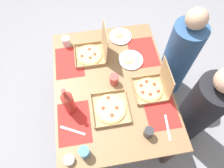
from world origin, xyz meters
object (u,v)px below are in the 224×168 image
object	(u,v)px
plate_middle	(120,36)
condiment_bowl	(69,160)
cup_clear_left	(66,42)
pizza_box_corner_right	(153,87)
cup_clear_right	(114,80)
diner_left_seat	(178,59)
soda_bottle	(68,102)
cup_red	(149,132)
cup_dark	(84,152)
pizza_box_corner_left	(110,108)
pizza_box_center	(93,52)
diner_right_seat	(199,110)
plate_near_right	(130,60)

from	to	relation	value
plate_middle	condiment_bowl	world-z (taller)	condiment_bowl
cup_clear_left	pizza_box_corner_right	bearing A→B (deg)	48.03
cup_clear_right	diner_left_seat	world-z (taller)	diner_left_seat
soda_bottle	cup_red	distance (m)	0.65
pizza_box_corner_right	cup_clear_right	world-z (taller)	pizza_box_corner_right
pizza_box_corner_right	soda_bottle	distance (m)	0.71
cup_red	cup_dark	world-z (taller)	cup_dark
cup_clear_left	diner_left_seat	size ratio (longest dim) A/B	0.08
pizza_box_corner_left	cup_red	bearing A→B (deg)	44.86
soda_bottle	cup_dark	distance (m)	0.39
cup_red	pizza_box_center	bearing A→B (deg)	-158.56
plate_middle	diner_right_seat	bearing A→B (deg)	35.59
pizza_box_corner_right	condiment_bowl	xyz separation A→B (m)	(0.47, -0.74, -0.03)
pizza_box_center	cup_clear_left	bearing A→B (deg)	-125.72
cup_red	diner_left_seat	xyz separation A→B (m)	(-0.79, 0.57, -0.24)
soda_bottle	condiment_bowl	xyz separation A→B (m)	(0.40, -0.04, -0.11)
soda_bottle	cup_clear_right	distance (m)	0.44
cup_clear_right	diner_right_seat	xyz separation A→B (m)	(0.31, 0.75, -0.25)
cup_dark	plate_middle	bearing A→B (deg)	156.71
pizza_box_corner_left	diner_right_seat	distance (m)	0.85
condiment_bowl	soda_bottle	bearing A→B (deg)	174.38
diner_right_seat	plate_middle	bearing A→B (deg)	-144.41
cup_red	plate_near_right	bearing A→B (deg)	178.82
plate_near_right	condiment_bowl	distance (m)	1.02
pizza_box_center	pizza_box_corner_right	size ratio (longest dim) A/B	1.04
cup_clear_left	diner_right_seat	world-z (taller)	diner_right_seat
plate_middle	plate_near_right	size ratio (longest dim) A/B	0.98
plate_near_right	soda_bottle	bearing A→B (deg)	-55.72
pizza_box_corner_left	plate_middle	world-z (taller)	pizza_box_corner_left
plate_near_right	cup_clear_left	world-z (taller)	cup_clear_left
pizza_box_center	cup_clear_right	distance (m)	0.36
cup_red	cup_clear_right	world-z (taller)	cup_clear_right
cup_clear_right	cup_clear_left	xyz separation A→B (m)	(-0.50, -0.38, -0.00)
diner_left_seat	cup_clear_right	bearing A→B (deg)	-68.99
soda_bottle	cup_red	bearing A→B (deg)	61.45
plate_near_right	cup_clear_right	bearing A→B (deg)	-42.81
soda_bottle	cup_clear_right	world-z (taller)	soda_bottle
cup_clear_left	diner_left_seat	bearing A→B (deg)	79.21
pizza_box_corner_left	diner_left_seat	xyz separation A→B (m)	(-0.53, 0.82, -0.20)
pizza_box_corner_right	diner_right_seat	distance (m)	0.53
soda_bottle	cup_dark	world-z (taller)	soda_bottle
pizza_box_center	pizza_box_corner_left	distance (m)	0.58
pizza_box_corner_right	cup_red	bearing A→B (deg)	-19.95
diner_left_seat	condiment_bowl	bearing A→B (deg)	-53.19
plate_near_right	cup_red	bearing A→B (deg)	-1.18
cup_clear_right	condiment_bowl	world-z (taller)	cup_clear_right
pizza_box_corner_right	cup_red	xyz separation A→B (m)	(0.37, -0.14, 0.00)
pizza_box_corner_left	diner_left_seat	world-z (taller)	diner_left_seat
cup_clear_left	cup_red	bearing A→B (deg)	29.39
cup_dark	cup_clear_left	bearing A→B (deg)	-176.17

